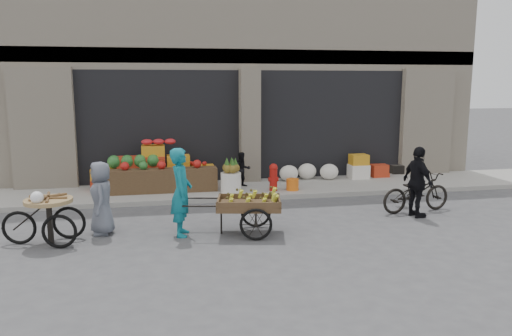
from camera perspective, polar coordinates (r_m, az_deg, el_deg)
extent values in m
plane|color=#424244|center=(9.57, 4.87, -7.88)|extent=(80.00, 80.00, 0.00)
cube|color=gray|center=(13.40, -0.01, -2.41)|extent=(18.00, 2.20, 0.12)
cube|color=beige|center=(17.15, -2.77, 11.83)|extent=(14.00, 6.00, 7.00)
cube|color=gray|center=(14.34, -1.02, 12.62)|extent=(14.00, 0.30, 0.40)
cube|color=black|center=(14.79, -10.96, 4.88)|extent=(4.40, 1.60, 3.10)
cube|color=black|center=(15.63, 7.56, 5.23)|extent=(4.40, 1.60, 3.10)
cube|color=beige|center=(14.18, -0.85, 4.85)|extent=(0.55, 0.80, 3.22)
cube|color=brown|center=(12.93, -10.69, -1.41)|extent=(2.80, 0.45, 0.60)
sphere|color=#1E5923|center=(13.36, -13.79, 0.76)|extent=(0.34, 0.34, 0.34)
cylinder|color=silver|center=(12.73, -2.88, -1.65)|extent=(0.52, 0.52, 0.50)
cylinder|color=#A5140F|center=(12.88, 2.00, -1.38)|extent=(0.20, 0.20, 0.56)
sphere|color=#A5140F|center=(12.82, 2.01, 0.03)|extent=(0.22, 0.22, 0.22)
cylinder|color=orange|center=(12.98, 4.19, -1.89)|extent=(0.32, 0.32, 0.30)
ellipsoid|color=silver|center=(14.33, 6.09, -0.52)|extent=(1.70, 0.60, 0.44)
imported|color=black|center=(13.34, -1.57, -0.18)|extent=(0.51, 0.43, 0.93)
cube|color=brown|center=(9.60, -0.82, -4.32)|extent=(1.34, 1.01, 0.11)
torus|color=black|center=(9.25, -0.01, -6.49)|extent=(0.61, 0.17, 0.61)
torus|color=black|center=(10.08, -0.02, -5.11)|extent=(0.61, 0.17, 0.61)
cylinder|color=black|center=(9.70, -3.99, -6.06)|extent=(0.04, 0.04, 0.50)
imported|color=#106C7B|center=(9.55, -8.54, -2.74)|extent=(0.48, 0.66, 1.69)
cylinder|color=#9E7F51|center=(9.70, -22.64, -3.48)|extent=(0.95, 0.95, 0.07)
cube|color=black|center=(9.79, -22.49, -5.76)|extent=(0.09, 0.09, 0.80)
torus|color=black|center=(9.48, -21.56, -6.76)|extent=(0.62, 0.14, 0.62)
torus|color=black|center=(10.00, -20.58, -5.86)|extent=(0.62, 0.14, 0.62)
torus|color=black|center=(10.01, -25.45, -6.18)|extent=(0.62, 0.14, 0.62)
imported|color=slate|center=(10.01, -17.25, -3.30)|extent=(0.51, 0.73, 1.42)
imported|color=black|center=(11.80, 17.82, -2.65)|extent=(1.78, 0.84, 0.90)
imported|color=black|center=(11.29, 18.00, -1.54)|extent=(0.50, 0.95, 1.54)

